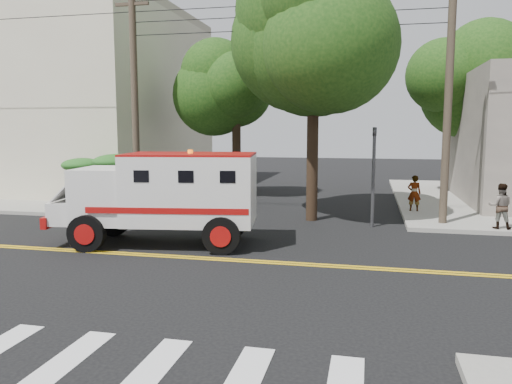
# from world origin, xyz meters

# --- Properties ---
(ground) EXTENTS (100.00, 100.00, 0.00)m
(ground) POSITION_xyz_m (0.00, 0.00, 0.00)
(ground) COLOR black
(ground) RESTS_ON ground
(sidewalk_nw) EXTENTS (17.00, 17.00, 0.15)m
(sidewalk_nw) POSITION_xyz_m (-13.50, 13.50, 0.07)
(sidewalk_nw) COLOR gray
(sidewalk_nw) RESTS_ON ground
(building_left) EXTENTS (16.00, 14.00, 10.00)m
(building_left) POSITION_xyz_m (-15.50, 15.00, 5.15)
(building_left) COLOR beige
(building_left) RESTS_ON sidewalk_nw
(utility_pole_left) EXTENTS (0.28, 0.28, 9.00)m
(utility_pole_left) POSITION_xyz_m (-5.60, 6.00, 4.50)
(utility_pole_left) COLOR #382D23
(utility_pole_left) RESTS_ON ground
(utility_pole_right) EXTENTS (0.28, 0.28, 9.00)m
(utility_pole_right) POSITION_xyz_m (6.30, 6.20, 4.50)
(utility_pole_right) COLOR #382D23
(utility_pole_right) RESTS_ON ground
(tree_main) EXTENTS (6.08, 5.70, 9.85)m
(tree_main) POSITION_xyz_m (1.94, 6.21, 7.20)
(tree_main) COLOR black
(tree_main) RESTS_ON ground
(tree_left) EXTENTS (4.48, 4.20, 7.70)m
(tree_left) POSITION_xyz_m (-2.68, 11.79, 5.73)
(tree_left) COLOR black
(tree_left) RESTS_ON ground
(tree_right) EXTENTS (4.80, 4.50, 8.20)m
(tree_right) POSITION_xyz_m (8.84, 15.77, 6.09)
(tree_right) COLOR black
(tree_right) RESTS_ON ground
(traffic_signal) EXTENTS (0.15, 0.18, 3.60)m
(traffic_signal) POSITION_xyz_m (3.80, 5.60, 2.23)
(traffic_signal) COLOR #3F3F42
(traffic_signal) RESTS_ON ground
(accessibility_sign) EXTENTS (0.45, 0.10, 2.02)m
(accessibility_sign) POSITION_xyz_m (-6.20, 6.17, 1.37)
(accessibility_sign) COLOR #3F3F42
(accessibility_sign) RESTS_ON ground
(palm_planter) EXTENTS (3.52, 2.63, 2.36)m
(palm_planter) POSITION_xyz_m (-7.44, 6.62, 1.65)
(palm_planter) COLOR #1E3314
(palm_planter) RESTS_ON sidewalk_nw
(armored_truck) EXTENTS (6.43, 3.22, 2.81)m
(armored_truck) POSITION_xyz_m (-2.41, 1.38, 1.60)
(armored_truck) COLOR silver
(armored_truck) RESTS_ON ground
(pedestrian_a) EXTENTS (0.56, 0.38, 1.49)m
(pedestrian_a) POSITION_xyz_m (5.50, 8.78, 0.90)
(pedestrian_a) COLOR gray
(pedestrian_a) RESTS_ON sidewalk_ne
(pedestrian_b) EXTENTS (0.84, 0.70, 1.56)m
(pedestrian_b) POSITION_xyz_m (8.04, 5.50, 0.93)
(pedestrian_b) COLOR gray
(pedestrian_b) RESTS_ON sidewalk_ne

